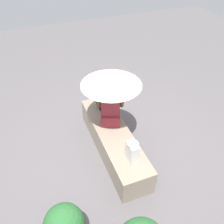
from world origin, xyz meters
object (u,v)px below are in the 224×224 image
person_seated (110,106)px  handbag_black (132,152)px  parasol (111,79)px  tote_bag_canvas (102,100)px

person_seated → handbag_black: 0.94m
parasol → tote_bag_canvas: size_ratio=3.49×
person_seated → tote_bag_canvas: 0.56m
handbag_black → person_seated: bearing=0.2°
person_seated → tote_bag_canvas: (0.50, -0.02, -0.24)m
tote_bag_canvas → person_seated: bearing=177.7°
parasol → handbag_black: bearing=179.9°
person_seated → parasol: parasol is taller
parasol → tote_bag_canvas: (0.53, -0.01, -0.80)m
parasol → tote_bag_canvas: 0.96m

